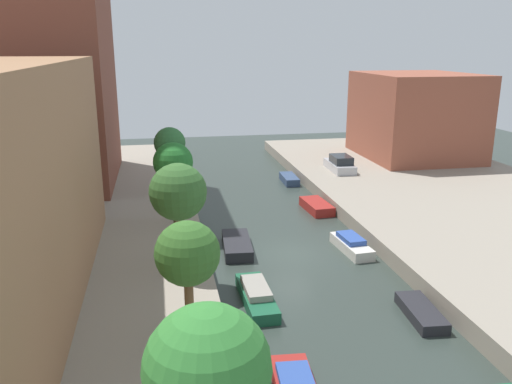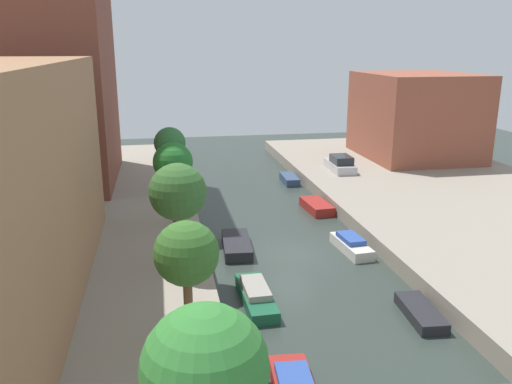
{
  "view_description": "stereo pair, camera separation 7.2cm",
  "coord_description": "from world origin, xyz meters",
  "px_view_note": "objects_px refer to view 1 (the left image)",
  "views": [
    {
      "loc": [
        -7.33,
        -27.95,
        11.98
      ],
      "look_at": [
        -0.63,
        7.62,
        1.75
      ],
      "focal_mm": 36.7,
      "sensor_mm": 36.0,
      "label": 1
    },
    {
      "loc": [
        -7.26,
        -27.96,
        11.98
      ],
      "look_at": [
        -0.63,
        7.62,
        1.75
      ],
      "focal_mm": 36.7,
      "sensor_mm": 36.0,
      "label": 2
    }
  ],
  "objects_px": {
    "moored_boat_right_4": "(289,179)",
    "moored_boat_left_3": "(237,245)",
    "street_tree_2": "(178,192)",
    "moored_boat_right_3": "(317,206)",
    "street_tree_0": "(207,369)",
    "street_tree_3": "(173,163)",
    "moored_boat_right_1": "(421,312)",
    "street_tree_1": "(187,255)",
    "moored_boat_right_2": "(351,245)",
    "parked_car": "(340,164)",
    "low_block_right": "(415,116)",
    "apartment_tower_far": "(40,33)",
    "moored_boat_left_2": "(256,295)",
    "street_tree_4": "(170,143)"
  },
  "relations": [
    {
      "from": "moored_boat_right_2",
      "to": "street_tree_3",
      "type": "bearing_deg",
      "value": 157.18
    },
    {
      "from": "street_tree_2",
      "to": "moored_boat_right_3",
      "type": "height_order",
      "value": "street_tree_2"
    },
    {
      "from": "street_tree_1",
      "to": "parked_car",
      "type": "relative_size",
      "value": 1.13
    },
    {
      "from": "moored_boat_right_4",
      "to": "street_tree_0",
      "type": "bearing_deg",
      "value": -107.21
    },
    {
      "from": "street_tree_3",
      "to": "parked_car",
      "type": "xyz_separation_m",
      "value": [
        15.16,
        11.68,
        -3.32
      ]
    },
    {
      "from": "street_tree_0",
      "to": "moored_boat_right_4",
      "type": "bearing_deg",
      "value": 72.79
    },
    {
      "from": "street_tree_3",
      "to": "moored_boat_left_3",
      "type": "distance_m",
      "value": 6.49
    },
    {
      "from": "street_tree_3",
      "to": "street_tree_0",
      "type": "bearing_deg",
      "value": -90.0
    },
    {
      "from": "street_tree_0",
      "to": "moored_boat_right_4",
      "type": "height_order",
      "value": "street_tree_0"
    },
    {
      "from": "parked_car",
      "to": "moored_boat_right_1",
      "type": "xyz_separation_m",
      "value": [
        -4.64,
        -24.2,
        -1.33
      ]
    },
    {
      "from": "low_block_right",
      "to": "moored_boat_right_2",
      "type": "relative_size",
      "value": 3.07
    },
    {
      "from": "parked_car",
      "to": "moored_boat_right_2",
      "type": "distance_m",
      "value": 16.78
    },
    {
      "from": "moored_boat_right_4",
      "to": "moored_boat_left_3",
      "type": "bearing_deg",
      "value": -115.11
    },
    {
      "from": "moored_boat_left_3",
      "to": "street_tree_3",
      "type": "bearing_deg",
      "value": 139.76
    },
    {
      "from": "low_block_right",
      "to": "street_tree_2",
      "type": "xyz_separation_m",
      "value": [
        -24.53,
        -23.51,
        -0.15
      ]
    },
    {
      "from": "apartment_tower_far",
      "to": "street_tree_2",
      "type": "height_order",
      "value": "apartment_tower_far"
    },
    {
      "from": "street_tree_1",
      "to": "moored_boat_right_3",
      "type": "xyz_separation_m",
      "value": [
        10.55,
        18.26,
        -4.4
      ]
    },
    {
      "from": "street_tree_3",
      "to": "moored_boat_right_1",
      "type": "relative_size",
      "value": 1.52
    },
    {
      "from": "street_tree_0",
      "to": "moored_boat_right_4",
      "type": "xyz_separation_m",
      "value": [
        10.57,
        34.12,
        -4.76
      ]
    },
    {
      "from": "street_tree_2",
      "to": "street_tree_1",
      "type": "bearing_deg",
      "value": -90.0
    },
    {
      "from": "moored_boat_right_1",
      "to": "moored_boat_right_2",
      "type": "bearing_deg",
      "value": 91.75
    },
    {
      "from": "street_tree_1",
      "to": "moored_boat_left_3",
      "type": "height_order",
      "value": "street_tree_1"
    },
    {
      "from": "street_tree_1",
      "to": "parked_car",
      "type": "height_order",
      "value": "street_tree_1"
    },
    {
      "from": "parked_car",
      "to": "moored_boat_left_3",
      "type": "distance_m",
      "value": 18.76
    },
    {
      "from": "moored_boat_right_2",
      "to": "street_tree_4",
      "type": "bearing_deg",
      "value": 130.79
    },
    {
      "from": "street_tree_0",
      "to": "moored_boat_left_2",
      "type": "xyz_separation_m",
      "value": [
        3.43,
        12.31,
        -4.7
      ]
    },
    {
      "from": "parked_car",
      "to": "moored_boat_left_3",
      "type": "height_order",
      "value": "parked_car"
    },
    {
      "from": "moored_boat_left_3",
      "to": "moored_boat_right_2",
      "type": "relative_size",
      "value": 1.11
    },
    {
      "from": "moored_boat_left_3",
      "to": "moored_boat_left_2",
      "type": "bearing_deg",
      "value": -90.66
    },
    {
      "from": "moored_boat_left_2",
      "to": "apartment_tower_far",
      "type": "bearing_deg",
      "value": 119.96
    },
    {
      "from": "street_tree_0",
      "to": "moored_boat_right_1",
      "type": "xyz_separation_m",
      "value": [
        10.52,
        9.51,
        -4.82
      ]
    },
    {
      "from": "street_tree_0",
      "to": "street_tree_3",
      "type": "bearing_deg",
      "value": 90.0
    },
    {
      "from": "apartment_tower_far",
      "to": "moored_boat_right_1",
      "type": "distance_m",
      "value": 34.54
    },
    {
      "from": "moored_boat_left_3",
      "to": "street_tree_4",
      "type": "bearing_deg",
      "value": 108.4
    },
    {
      "from": "moored_boat_right_2",
      "to": "moored_boat_right_3",
      "type": "distance_m",
      "value": 8.0
    },
    {
      "from": "apartment_tower_far",
      "to": "street_tree_3",
      "type": "bearing_deg",
      "value": -53.2
    },
    {
      "from": "moored_boat_left_2",
      "to": "moored_boat_right_3",
      "type": "xyz_separation_m",
      "value": [
        7.12,
        13.4,
        -0.04
      ]
    },
    {
      "from": "moored_boat_right_1",
      "to": "moored_boat_left_2",
      "type": "bearing_deg",
      "value": 158.49
    },
    {
      "from": "apartment_tower_far",
      "to": "street_tree_2",
      "type": "relative_size",
      "value": 4.37
    },
    {
      "from": "moored_boat_right_2",
      "to": "parked_car",
      "type": "bearing_deg",
      "value": 73.01
    },
    {
      "from": "moored_boat_right_1",
      "to": "moored_boat_left_3",
      "type": "bearing_deg",
      "value": 126.29
    },
    {
      "from": "moored_boat_left_2",
      "to": "moored_boat_left_3",
      "type": "distance_m",
      "value": 6.76
    },
    {
      "from": "low_block_right",
      "to": "street_tree_1",
      "type": "height_order",
      "value": "low_block_right"
    },
    {
      "from": "moored_boat_left_3",
      "to": "moored_boat_right_4",
      "type": "relative_size",
      "value": 1.26
    },
    {
      "from": "low_block_right",
      "to": "moored_boat_right_3",
      "type": "bearing_deg",
      "value": -137.73
    },
    {
      "from": "apartment_tower_far",
      "to": "moored_boat_right_3",
      "type": "xyz_separation_m",
      "value": [
        20.02,
        -8.98,
        -12.53
      ]
    },
    {
      "from": "street_tree_2",
      "to": "moored_boat_right_1",
      "type": "height_order",
      "value": "street_tree_2"
    },
    {
      "from": "apartment_tower_far",
      "to": "street_tree_2",
      "type": "bearing_deg",
      "value": -64.43
    },
    {
      "from": "street_tree_3",
      "to": "moored_boat_right_1",
      "type": "bearing_deg",
      "value": -49.95
    },
    {
      "from": "street_tree_1",
      "to": "moored_boat_right_2",
      "type": "height_order",
      "value": "street_tree_1"
    }
  ]
}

